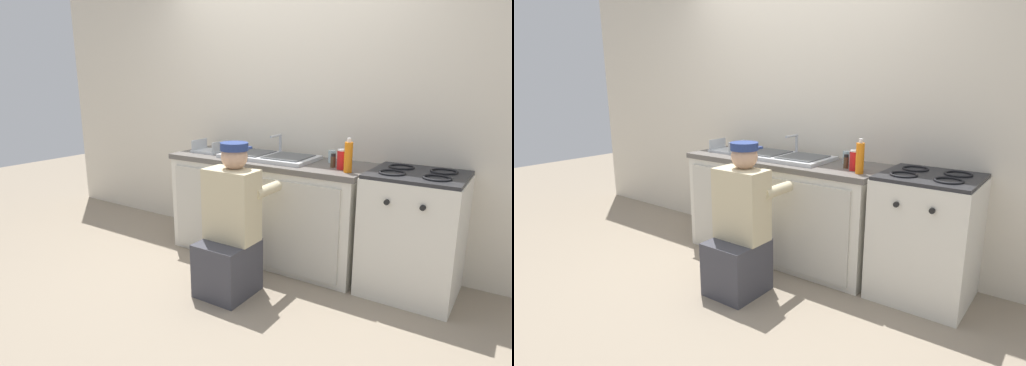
# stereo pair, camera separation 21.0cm
# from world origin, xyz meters

# --- Properties ---
(ground_plane) EXTENTS (12.00, 12.00, 0.00)m
(ground_plane) POSITION_xyz_m (0.00, 0.00, 0.00)
(ground_plane) COLOR gray
(back_wall) EXTENTS (6.00, 0.10, 2.50)m
(back_wall) POSITION_xyz_m (0.00, 0.65, 1.25)
(back_wall) COLOR beige
(back_wall) RESTS_ON ground_plane
(counter_cabinet) EXTENTS (1.71, 0.62, 0.83)m
(counter_cabinet) POSITION_xyz_m (0.00, 0.29, 0.42)
(counter_cabinet) COLOR silver
(counter_cabinet) RESTS_ON ground_plane
(countertop) EXTENTS (1.75, 0.62, 0.04)m
(countertop) POSITION_xyz_m (0.00, 0.30, 0.86)
(countertop) COLOR #5B5651
(countertop) RESTS_ON counter_cabinet
(sink_double_basin) EXTENTS (0.80, 0.44, 0.19)m
(sink_double_basin) POSITION_xyz_m (0.00, 0.30, 0.90)
(sink_double_basin) COLOR silver
(sink_double_basin) RESTS_ON countertop
(stove_range) EXTENTS (0.65, 0.62, 0.91)m
(stove_range) POSITION_xyz_m (1.22, 0.30, 0.45)
(stove_range) COLOR silver
(stove_range) RESTS_ON ground_plane
(plumber_person) EXTENTS (0.42, 0.61, 1.10)m
(plumber_person) POSITION_xyz_m (0.12, -0.42, 0.46)
(plumber_person) COLOR #3F3F47
(plumber_person) RESTS_ON ground_plane
(water_glass) EXTENTS (0.06, 0.06, 0.10)m
(water_glass) POSITION_xyz_m (0.52, 0.42, 0.93)
(water_glass) COLOR #ADC6CC
(water_glass) RESTS_ON countertop
(spice_bottle_pepper) EXTENTS (0.04, 0.04, 0.10)m
(spice_bottle_pepper) POSITION_xyz_m (0.61, 0.25, 0.93)
(spice_bottle_pepper) COLOR #513823
(spice_bottle_pepper) RESTS_ON countertop
(soap_bottle_orange) EXTENTS (0.06, 0.06, 0.25)m
(soap_bottle_orange) POSITION_xyz_m (0.77, 0.14, 0.99)
(soap_bottle_orange) COLOR orange
(soap_bottle_orange) RESTS_ON countertop
(soda_cup_red) EXTENTS (0.08, 0.08, 0.15)m
(soda_cup_red) POSITION_xyz_m (0.69, 0.22, 0.95)
(soda_cup_red) COLOR red
(soda_cup_red) RESTS_ON countertop
(dish_rack_tray) EXTENTS (0.28, 0.22, 0.11)m
(dish_rack_tray) POSITION_xyz_m (-0.62, 0.26, 0.90)
(dish_rack_tray) COLOR #B2B7BC
(dish_rack_tray) RESTS_ON countertop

